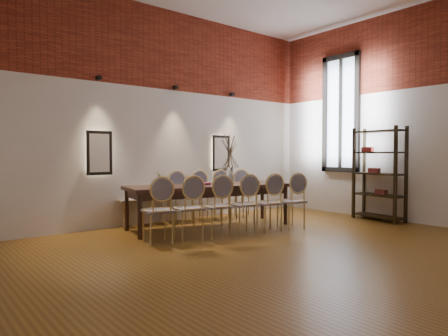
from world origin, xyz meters
TOP-DOWN VIEW (x-y plane):
  - floor at (0.00, 0.00)m, footprint 7.00×7.00m
  - wall_back at (0.00, 3.55)m, footprint 7.00×0.10m
  - wall_right at (3.55, 0.00)m, footprint 0.10×7.00m
  - brick_band_back at (0.00, 3.48)m, footprint 7.00×0.02m
  - brick_band_right at (3.48, 0.00)m, footprint 0.02×7.00m
  - niche_left at (-1.30, 3.45)m, footprint 0.36×0.06m
  - niche_right at (1.30, 3.45)m, footprint 0.36×0.06m
  - spot_fixture_left at (-1.30, 3.42)m, footprint 0.08×0.10m
  - spot_fixture_mid at (0.20, 3.42)m, footprint 0.08×0.10m
  - spot_fixture_right at (1.60, 3.42)m, footprint 0.08×0.10m
  - window_glass at (3.46, 2.00)m, footprint 0.02×0.78m
  - window_frame at (3.44, 2.00)m, footprint 0.08×0.90m
  - window_mullion at (3.44, 2.00)m, footprint 0.06×0.06m
  - dining_table at (0.29, 2.47)m, footprint 2.99×1.44m
  - chair_near_a at (-1.02, 1.96)m, footprint 0.51×0.51m
  - chair_near_b at (-0.55, 1.87)m, footprint 0.51×0.51m
  - chair_near_c at (-0.09, 1.78)m, footprint 0.51×0.51m
  - chair_near_d at (0.38, 1.69)m, footprint 0.51×0.51m
  - chair_near_e at (0.85, 1.60)m, footprint 0.51×0.51m
  - chair_near_f at (1.32, 1.51)m, footprint 0.51×0.51m
  - chair_far_a at (-0.75, 3.42)m, footprint 0.51×0.51m
  - chair_far_b at (-0.28, 3.33)m, footprint 0.51×0.51m
  - chair_far_c at (0.19, 3.24)m, footprint 0.51×0.51m
  - chair_far_d at (0.66, 3.15)m, footprint 0.51×0.51m
  - chair_far_e at (1.13, 3.06)m, footprint 0.51×0.51m
  - chair_far_f at (1.60, 2.97)m, footprint 0.51×0.51m
  - vase at (0.68, 2.39)m, footprint 0.14×0.14m
  - dried_branches at (0.68, 2.39)m, footprint 0.50×0.50m
  - bowl at (-0.07, 2.48)m, footprint 0.24×0.24m
  - book at (0.17, 2.54)m, footprint 0.29×0.23m
  - shelving_rack at (3.28, 1.01)m, footprint 0.50×1.04m

SIDE VIEW (x-z plane):
  - floor at x=0.00m, z-range -0.02..0.00m
  - dining_table at x=0.29m, z-range 0.00..0.75m
  - chair_near_a at x=-1.02m, z-range 0.00..0.94m
  - chair_near_b at x=-0.55m, z-range 0.00..0.94m
  - chair_near_c at x=-0.09m, z-range 0.00..0.94m
  - chair_near_d at x=0.38m, z-range 0.00..0.94m
  - chair_near_e at x=0.85m, z-range 0.00..0.94m
  - chair_near_f at x=1.32m, z-range 0.00..0.94m
  - chair_far_a at x=-0.75m, z-range 0.00..0.94m
  - chair_far_b at x=-0.28m, z-range 0.00..0.94m
  - chair_far_c at x=0.19m, z-range 0.00..0.94m
  - chair_far_d at x=0.66m, z-range 0.00..0.94m
  - chair_far_e at x=1.13m, z-range 0.00..0.94m
  - chair_far_f at x=1.60m, z-range 0.00..0.94m
  - book at x=0.17m, z-range 0.75..0.78m
  - bowl at x=-0.07m, z-range 0.75..0.93m
  - vase at x=0.68m, z-range 0.75..1.05m
  - shelving_rack at x=3.28m, z-range 0.00..1.80m
  - niche_left at x=-1.30m, z-range 0.97..1.63m
  - niche_right at x=1.30m, z-range 0.97..1.63m
  - dried_branches at x=0.68m, z-range 1.00..1.70m
  - wall_back at x=0.00m, z-range 0.00..4.00m
  - wall_right at x=3.55m, z-range 0.00..4.00m
  - window_glass at x=3.46m, z-range 0.96..3.34m
  - window_frame at x=3.44m, z-range 0.90..3.40m
  - window_mullion at x=3.44m, z-range 0.95..3.35m
  - spot_fixture_left at x=-1.30m, z-range 2.51..2.59m
  - spot_fixture_mid at x=0.20m, z-range 2.51..2.59m
  - spot_fixture_right at x=1.60m, z-range 2.51..2.59m
  - brick_band_back at x=0.00m, z-range 2.50..4.00m
  - brick_band_right at x=3.48m, z-range 2.50..4.00m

